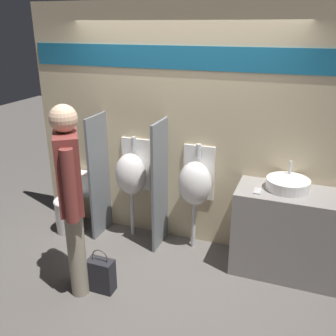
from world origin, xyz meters
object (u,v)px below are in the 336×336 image
object	(u,v)px
person_in_vest	(71,194)
shopping_bag	(101,275)
sink_basin	(288,184)
urinal_far	(195,183)
urinal_near_counter	(131,174)
cell_phone	(258,191)
toilet	(72,206)

from	to	relation	value
person_in_vest	shopping_bag	xyz separation A→B (m)	(0.23, 0.04, -0.84)
person_in_vest	sink_basin	bearing A→B (deg)	-95.62
urinal_far	urinal_near_counter	bearing A→B (deg)	180.00
urinal_far	person_in_vest	xyz separation A→B (m)	(-0.85, -1.10, 0.21)
cell_phone	shopping_bag	size ratio (longest dim) A/B	0.30
cell_phone	sink_basin	bearing A→B (deg)	31.21
cell_phone	shopping_bag	distance (m)	1.74
urinal_near_counter	urinal_far	distance (m)	0.79
toilet	urinal_near_counter	bearing A→B (deg)	9.47
sink_basin	cell_phone	size ratio (longest dim) A/B	3.05
sink_basin	urinal_near_counter	xyz separation A→B (m)	(-1.76, 0.07, -0.16)
urinal_near_counter	person_in_vest	xyz separation A→B (m)	(-0.06, -1.10, 0.21)
sink_basin	urinal_far	size ratio (longest dim) A/B	0.35
cell_phone	urinal_near_counter	world-z (taller)	urinal_near_counter
sink_basin	shopping_bag	world-z (taller)	sink_basin
cell_phone	toilet	world-z (taller)	cell_phone
urinal_near_counter	person_in_vest	distance (m)	1.12
urinal_far	shopping_bag	world-z (taller)	urinal_far
shopping_bag	urinal_near_counter	bearing A→B (deg)	98.83
sink_basin	toilet	distance (m)	2.63
cell_phone	person_in_vest	size ratio (longest dim) A/B	0.08
sink_basin	person_in_vest	xyz separation A→B (m)	(-1.82, -1.04, 0.04)
sink_basin	urinal_far	bearing A→B (deg)	176.14
urinal_near_counter	cell_phone	bearing A→B (deg)	-8.73
urinal_near_counter	toilet	xyz separation A→B (m)	(-0.79, -0.13, -0.50)
toilet	shopping_bag	xyz separation A→B (m)	(0.95, -0.94, -0.14)
person_in_vest	toilet	bearing A→B (deg)	1.40
cell_phone	urinal_far	xyz separation A→B (m)	(-0.71, 0.23, -0.11)
urinal_near_counter	toilet	distance (m)	0.94
sink_basin	toilet	world-z (taller)	sink_basin
urinal_near_counter	urinal_far	size ratio (longest dim) A/B	1.00
cell_phone	urinal_far	world-z (taller)	urinal_far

